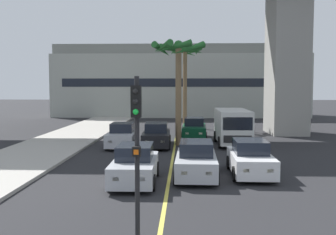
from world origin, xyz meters
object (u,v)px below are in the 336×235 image
(car_queue_fifth, at_px, (135,165))
(delivery_van, at_px, (232,126))
(car_queue_fourth, at_px, (194,129))
(palm_tree_near_median, at_px, (178,60))
(traffic_light_median_near, at_px, (137,138))
(car_queue_front, at_px, (122,136))
(car_queue_sixth, at_px, (196,161))
(car_queue_third, at_px, (156,136))
(palm_tree_mid_median, at_px, (185,59))
(car_queue_second, at_px, (250,159))

(car_queue_fifth, bearing_deg, delivery_van, 64.14)
(car_queue_fourth, xyz_separation_m, palm_tree_near_median, (-1.14, -3.46, 4.95))
(car_queue_fourth, height_order, traffic_light_median_near, traffic_light_median_near)
(car_queue_front, height_order, car_queue_sixth, same)
(car_queue_fifth, height_order, delivery_van, delivery_van)
(car_queue_fourth, height_order, car_queue_sixth, same)
(car_queue_sixth, relative_size, traffic_light_median_near, 0.98)
(car_queue_third, relative_size, palm_tree_mid_median, 0.53)
(car_queue_fifth, distance_m, traffic_light_median_near, 6.98)
(palm_tree_near_median, bearing_deg, palm_tree_mid_median, 87.85)
(car_queue_fifth, relative_size, car_queue_sixth, 1.00)
(car_queue_sixth, height_order, delivery_van, delivery_van)
(car_queue_third, distance_m, palm_tree_near_median, 5.21)
(delivery_van, height_order, palm_tree_mid_median, palm_tree_mid_median)
(palm_tree_mid_median, bearing_deg, car_queue_second, -81.80)
(car_queue_second, bearing_deg, car_queue_front, 131.40)
(car_queue_second, relative_size, car_queue_third, 0.99)
(car_queue_front, bearing_deg, palm_tree_mid_median, 72.05)
(car_queue_second, distance_m, delivery_van, 9.15)
(car_queue_fifth, distance_m, car_queue_sixth, 2.74)
(car_queue_third, xyz_separation_m, car_queue_sixth, (2.33, -8.56, 0.00))
(car_queue_fifth, xyz_separation_m, car_queue_sixth, (2.53, 1.07, 0.00))
(car_queue_third, xyz_separation_m, traffic_light_median_near, (0.68, -16.26, 1.99))
(car_queue_second, bearing_deg, palm_tree_mid_median, 98.20)
(car_queue_second, bearing_deg, car_queue_sixth, -166.87)
(car_queue_third, distance_m, delivery_van, 5.18)
(car_queue_sixth, bearing_deg, palm_tree_mid_median, 91.37)
(car_queue_fifth, xyz_separation_m, delivery_van, (5.22, 10.77, 0.57))
(car_queue_sixth, xyz_separation_m, traffic_light_median_near, (-1.65, -7.70, 1.99))
(car_queue_fourth, bearing_deg, car_queue_third, -120.74)
(car_queue_second, height_order, delivery_van, delivery_van)
(car_queue_second, distance_m, traffic_light_median_near, 9.42)
(palm_tree_near_median, bearing_deg, car_queue_fourth, 71.71)
(car_queue_fourth, height_order, delivery_van, delivery_van)
(car_queue_second, bearing_deg, car_queue_third, 120.74)
(car_queue_second, relative_size, palm_tree_mid_median, 0.53)
(car_queue_third, relative_size, delivery_van, 0.79)
(car_queue_fifth, relative_size, traffic_light_median_near, 0.98)
(car_queue_fourth, xyz_separation_m, delivery_van, (2.48, -3.14, 0.57))
(car_queue_third, relative_size, car_queue_sixth, 1.00)
(palm_tree_mid_median, bearing_deg, traffic_light_median_near, -92.31)
(traffic_light_median_near, bearing_deg, car_queue_fourth, 84.82)
(palm_tree_near_median, bearing_deg, car_queue_second, -69.16)
(car_queue_fourth, bearing_deg, car_queue_sixth, -90.95)
(traffic_light_median_near, relative_size, palm_tree_mid_median, 0.54)
(traffic_light_median_near, bearing_deg, palm_tree_near_median, 87.59)
(car_queue_fourth, height_order, palm_tree_near_median, palm_tree_near_median)
(car_queue_third, height_order, palm_tree_mid_median, palm_tree_mid_median)
(car_queue_sixth, distance_m, palm_tree_near_median, 10.64)
(traffic_light_median_near, height_order, palm_tree_mid_median, palm_tree_mid_median)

